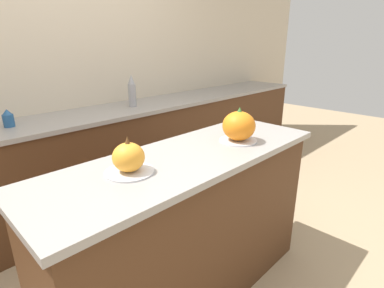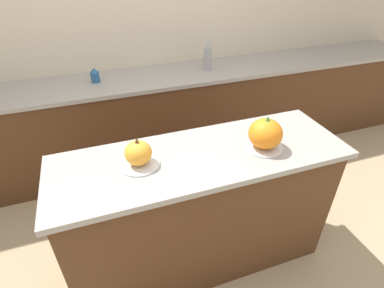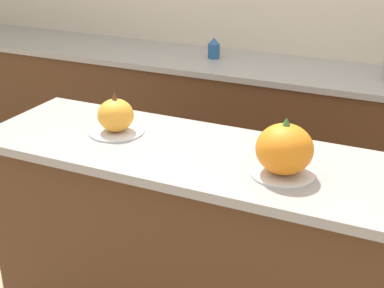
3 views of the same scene
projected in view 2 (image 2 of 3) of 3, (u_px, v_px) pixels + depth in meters
ground_plane at (200, 256)px, 2.20m from camera, size 12.00×12.00×0.00m
wall_back at (140, 29)px, 2.80m from camera, size 8.00×0.06×2.50m
kitchen_island at (201, 212)px, 1.94m from camera, size 1.70×0.57×0.93m
back_counter at (154, 120)px, 2.98m from camera, size 6.00×0.60×0.91m
pumpkin_cake_left at (138, 154)px, 1.57m from camera, size 0.22×0.22×0.17m
pumpkin_cake_right at (265, 134)px, 1.70m from camera, size 0.22×0.22×0.21m
bottle_tall at (208, 55)px, 2.80m from camera, size 0.07×0.07×0.30m
bottle_short at (95, 75)px, 2.59m from camera, size 0.07×0.07×0.13m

